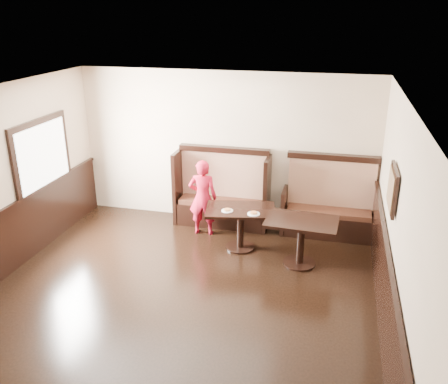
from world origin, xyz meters
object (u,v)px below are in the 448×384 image
(table_main, at_px, (240,218))
(table_neighbor, at_px, (301,231))
(booth_neighbor, at_px, (329,209))
(child, at_px, (203,198))
(booth_main, at_px, (222,197))

(table_main, relative_size, table_neighbor, 1.10)
(booth_neighbor, height_order, table_neighbor, booth_neighbor)
(booth_neighbor, distance_m, child, 2.25)
(booth_main, relative_size, table_main, 1.40)
(booth_neighbor, xyz_separation_m, child, (-2.18, -0.51, 0.21))
(table_neighbor, relative_size, child, 0.82)
(table_neighbor, distance_m, child, 1.93)
(table_neighbor, height_order, child, child)
(child, bearing_deg, table_main, 145.73)
(table_main, xyz_separation_m, table_neighbor, (1.03, -0.30, 0.02))
(table_main, distance_m, child, 0.88)
(booth_main, bearing_deg, table_neighbor, -38.15)
(table_main, height_order, child, child)
(table_neighbor, bearing_deg, child, 161.57)
(booth_main, relative_size, child, 1.27)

